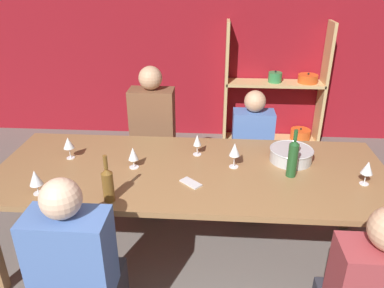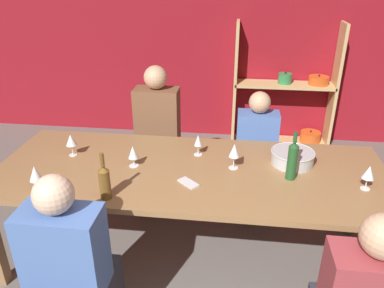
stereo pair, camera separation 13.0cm
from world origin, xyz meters
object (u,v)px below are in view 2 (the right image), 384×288
object	(u,v)px
wine_glass_empty_c	(35,174)
cell_phone	(188,183)
wine_glass_red_b	(198,141)
person_far_a	(159,149)
wine_glass_empty_a	(369,173)
wine_bottle_dark	(105,181)
wine_glass_red_a	(234,151)
wine_glass_empty_b	(71,140)
wine_glass_white_a	(133,153)
shelf_unit	(287,102)
dining_table	(190,178)
person_far_b	(255,163)
wine_bottle_green	(292,160)
mixing_bowl	(292,157)

from	to	relation	value
wine_glass_empty_c	cell_phone	xyz separation A→B (m)	(0.96, 0.19, -0.11)
wine_glass_red_b	person_far_a	world-z (taller)	person_far_a
wine_glass_empty_a	cell_phone	xyz separation A→B (m)	(-1.15, -0.08, -0.12)
wine_bottle_dark	wine_glass_red_a	size ratio (longest dim) A/B	1.65
wine_glass_empty_b	person_far_a	distance (m)	1.02
wine_glass_white_a	wine_glass_red_b	distance (m)	0.50
wine_glass_empty_c	wine_glass_red_b	xyz separation A→B (m)	(0.98, 0.61, -0.00)
wine_glass_red_a	person_far_a	bearing A→B (deg)	131.09
wine_glass_red_a	person_far_a	world-z (taller)	person_far_a
wine_glass_empty_b	wine_glass_red_b	xyz separation A→B (m)	(0.95, 0.12, -0.01)
shelf_unit	wine_glass_white_a	world-z (taller)	shelf_unit
wine_glass_empty_c	cell_phone	world-z (taller)	wine_glass_empty_c
dining_table	cell_phone	distance (m)	0.21
person_far_b	dining_table	bearing A→B (deg)	58.75
dining_table	wine_glass_red_b	xyz separation A→B (m)	(0.03, 0.23, 0.19)
wine_glass_red_b	shelf_unit	bearing A→B (deg)	65.63
wine_glass_white_a	cell_phone	distance (m)	0.48
shelf_unit	wine_glass_red_a	world-z (taller)	shelf_unit
dining_table	cell_phone	xyz separation A→B (m)	(0.01, -0.20, 0.08)
wine_bottle_dark	wine_glass_empty_c	size ratio (longest dim) A/B	1.87
wine_bottle_green	cell_phone	xyz separation A→B (m)	(-0.68, -0.15, -0.14)
mixing_bowl	wine_glass_red_a	distance (m)	0.45
wine_bottle_dark	wine_glass_empty_a	bearing A→B (deg)	10.63
dining_table	wine_bottle_dark	size ratio (longest dim) A/B	8.96
dining_table	mixing_bowl	xyz separation A→B (m)	(0.73, 0.18, 0.13)
person_far_b	wine_bottle_dark	bearing A→B (deg)	52.20
person_far_a	wine_bottle_green	bearing A→B (deg)	140.07
wine_glass_empty_a	wine_glass_empty_b	world-z (taller)	wine_glass_empty_b
wine_bottle_dark	wine_glass_empty_b	xyz separation A→B (m)	(-0.45, 0.53, 0.00)
wine_glass_white_a	wine_glass_empty_a	distance (m)	1.58
shelf_unit	cell_phone	distance (m)	2.60
wine_glass_white_a	wine_glass_empty_c	world-z (taller)	wine_glass_empty_c
wine_bottle_dark	wine_glass_red_b	size ratio (longest dim) A/B	1.88
wine_glass_empty_a	wine_glass_red_b	bearing A→B (deg)	162.80
wine_glass_white_a	wine_glass_empty_a	size ratio (longest dim) A/B	0.94
wine_glass_empty_a	wine_glass_red_b	world-z (taller)	wine_glass_empty_a
shelf_unit	wine_glass_empty_c	world-z (taller)	shelf_unit
wine_glass_red_b	wine_glass_red_a	bearing A→B (deg)	-32.64
mixing_bowl	wine_glass_white_a	xyz separation A→B (m)	(-1.14, -0.18, 0.05)
shelf_unit	wine_glass_empty_a	xyz separation A→B (m)	(0.23, -2.34, 0.34)
wine_bottle_dark	mixing_bowl	bearing A→B (deg)	26.75
wine_glass_white_a	cell_phone	bearing A→B (deg)	-24.49
dining_table	cell_phone	size ratio (longest dim) A/B	17.66
wine_glass_white_a	wine_glass_empty_a	world-z (taller)	wine_glass_empty_a
wine_glass_empty_b	wine_bottle_dark	bearing A→B (deg)	-50.18
wine_glass_empty_c	person_far_b	distance (m)	1.96
cell_phone	person_far_b	distance (m)	1.20
mixing_bowl	cell_phone	distance (m)	0.81
wine_glass_empty_c	person_far_b	xyz separation A→B (m)	(1.45, 1.22, -0.49)
wine_bottle_green	mixing_bowl	bearing A→B (deg)	80.83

